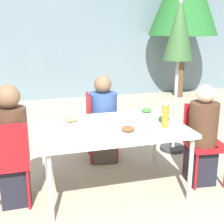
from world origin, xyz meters
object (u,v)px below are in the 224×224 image
chair_right (203,136)px  closed_umbrella (179,36)px  person_far (103,122)px  salad_bowl (55,137)px  chair_left (7,158)px  person_right (202,138)px  drinking_cup (61,129)px  person_left (13,148)px  bottle (165,116)px  chair_far (97,122)px

chair_right → closed_umbrella: (0.08, 0.86, 1.07)m
person_far → closed_umbrella: (1.04, 0.06, 1.06)m
chair_right → salad_bowl: (-1.67, -0.20, 0.23)m
chair_left → salad_bowl: 0.52m
person_right → closed_umbrella: size_ratio=0.54×
person_far → drinking_cup: 1.09m
person_left → chair_right: size_ratio=1.38×
chair_right → person_right: size_ratio=0.78×
person_left → person_right: size_ratio=1.08×
chair_left → salad_bowl: size_ratio=5.90×
drinking_cup → person_left: bearing=168.3°
chair_left → bottle: (1.56, -0.12, 0.33)m
person_left → person_far: (1.09, 0.75, -0.06)m
chair_right → drinking_cup: 1.62m
person_far → salad_bowl: 1.25m
closed_umbrella → drinking_cup: bearing=-151.6°
chair_left → chair_far: bearing=39.9°
drinking_cup → chair_far: bearing=58.3°
chair_left → closed_umbrella: (2.19, 0.89, 1.07)m
chair_far → person_right: bearing=53.4°
person_right → drinking_cup: (-1.54, 0.03, 0.24)m
drinking_cup → person_right: bearing=-1.1°
person_far → person_left: bearing=-48.3°
chair_left → closed_umbrella: bearing=22.3°
chair_right → person_far: size_ratio=0.78×
person_far → closed_umbrella: size_ratio=0.54×
person_right → chair_far: 1.35m
closed_umbrella → drinking_cup: 2.08m
chair_left → bottle: bottle is taller
person_right → salad_bowl: person_right is taller
person_left → drinking_cup: size_ratio=12.73×
chair_far → salad_bowl: chair_far is taller
person_left → bottle: size_ratio=4.75×
chair_right → chair_far: same height
chair_far → closed_umbrella: bearing=97.2°
person_right → bottle: person_right is taller
person_right → chair_right: bearing=-122.0°
chair_left → chair_far: size_ratio=1.00×
bottle → person_right: bearing=8.1°
chair_left → bottle: size_ratio=3.45×
chair_left → person_left: person_left is taller
chair_right → bottle: (-0.55, -0.14, 0.33)m
person_far → chair_left: bearing=-46.8°
chair_far → person_far: bearing=58.0°
closed_umbrella → chair_right: bearing=-95.3°
drinking_cup → salad_bowl: (-0.07, -0.16, -0.02)m
bottle → salad_bowl: bottle is taller
person_right → person_far: size_ratio=1.00×
chair_far → chair_left: bearing=-43.0°
person_right → person_far: bearing=-37.1°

